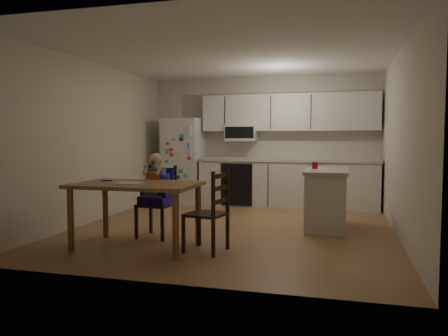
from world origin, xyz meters
TOP-DOWN VIEW (x-y plane):
  - room at (0.00, 0.48)m, footprint 4.52×5.01m
  - refrigerator at (-1.55, 2.15)m, footprint 0.72×0.70m
  - kitchen_run at (0.50, 2.24)m, footprint 3.37×0.62m
  - kitchen_island at (1.31, 0.39)m, footprint 0.61×1.16m
  - red_cup at (1.14, 0.50)m, footprint 0.08×0.08m
  - dining_table at (-0.84, -1.37)m, footprint 1.46×0.94m
  - napkin at (-0.90, -1.48)m, footprint 0.29×0.25m
  - toddler_spoon at (-1.31, -1.27)m, footprint 0.12×0.06m
  - chair_booster at (-0.84, -0.76)m, footprint 0.45×0.45m
  - chair_side at (0.10, -1.34)m, footprint 0.49×0.49m

SIDE VIEW (x-z plane):
  - kitchen_island at x=1.31m, z-range 0.00..0.86m
  - chair_side at x=0.10m, z-range 0.06..1.01m
  - chair_booster at x=-0.84m, z-range 0.12..1.23m
  - dining_table at x=-0.84m, z-range 0.29..1.07m
  - napkin at x=-0.90m, z-range 0.78..0.79m
  - toddler_spoon at x=-1.31m, z-range 0.78..0.80m
  - refrigerator at x=-1.55m, z-range 0.00..1.70m
  - kitchen_run at x=0.50m, z-range -0.20..1.95m
  - red_cup at x=1.14m, z-range 0.85..0.96m
  - room at x=0.00m, z-range -0.01..2.51m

